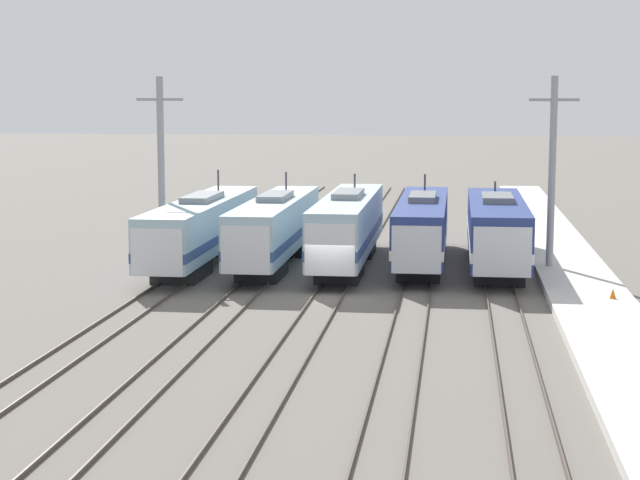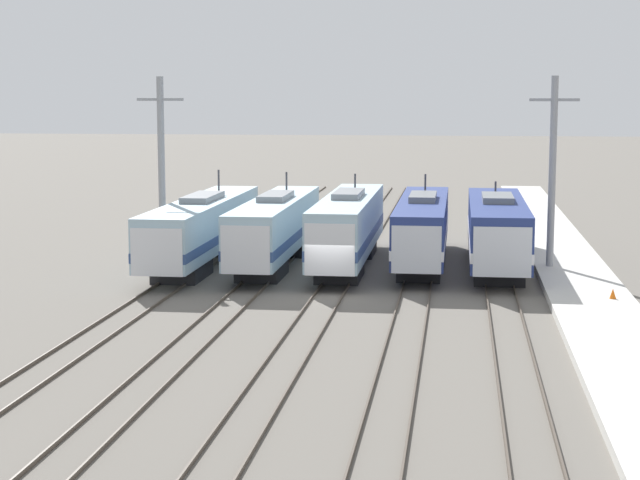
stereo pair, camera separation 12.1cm
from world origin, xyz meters
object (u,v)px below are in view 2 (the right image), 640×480
(locomotive_far_left, at_px, (201,229))
(traffic_cone, at_px, (613,294))
(locomotive_center_right, at_px, (422,229))
(catenary_tower_left, at_px, (162,169))
(locomotive_far_right, at_px, (497,232))
(catenary_tower_right, at_px, (552,173))
(locomotive_center, at_px, (347,229))
(locomotive_center_left, at_px, (274,229))

(locomotive_far_left, relative_size, traffic_cone, 40.43)
(locomotive_center_right, distance_m, catenary_tower_left, 15.44)
(locomotive_far_right, bearing_deg, locomotive_center_right, 167.11)
(locomotive_far_left, relative_size, catenary_tower_right, 1.78)
(locomotive_center_right, height_order, catenary_tower_right, catenary_tower_right)
(catenary_tower_left, distance_m, traffic_cone, 26.46)
(locomotive_center, relative_size, traffic_cone, 37.25)
(locomotive_center_left, height_order, locomotive_far_right, locomotive_center_left)
(locomotive_center, xyz_separation_m, locomotive_center_right, (4.22, 1.26, -0.11))
(catenary_tower_left, xyz_separation_m, catenary_tower_right, (22.11, 0.00, 0.00))
(locomotive_center_right, distance_m, locomotive_far_right, 4.33)
(locomotive_center_left, distance_m, locomotive_center, 4.22)
(locomotive_center_left, distance_m, locomotive_far_right, 12.67)
(locomotive_center_left, distance_m, catenary_tower_left, 7.38)
(locomotive_far_left, distance_m, locomotive_far_right, 16.91)
(locomotive_center_left, bearing_deg, catenary_tower_left, -177.26)
(locomotive_center_right, height_order, catenary_tower_left, catenary_tower_left)
(catenary_tower_left, bearing_deg, locomotive_far_right, 1.65)
(locomotive_center_right, bearing_deg, catenary_tower_right, -12.04)
(locomotive_center_right, relative_size, traffic_cone, 36.97)
(locomotive_far_left, distance_m, catenary_tower_right, 20.10)
(locomotive_center_right, relative_size, catenary_tower_left, 1.63)
(locomotive_far_left, relative_size, catenary_tower_left, 1.78)
(traffic_cone, bearing_deg, locomotive_center_right, 130.63)
(catenary_tower_right, bearing_deg, locomotive_center_right, 167.96)
(locomotive_center, xyz_separation_m, traffic_cone, (13.52, -9.57, -1.62))
(locomotive_center, bearing_deg, traffic_cone, -35.29)
(locomotive_far_left, distance_m, locomotive_center, 8.46)
(locomotive_far_right, bearing_deg, catenary_tower_left, -178.35)
(catenary_tower_right, bearing_deg, locomotive_far_left, -179.64)
(locomotive_center, relative_size, locomotive_center_right, 1.01)
(locomotive_far_right, relative_size, catenary_tower_right, 1.54)
(catenary_tower_left, bearing_deg, traffic_cone, -20.99)
(locomotive_center, height_order, locomotive_center_right, locomotive_center)
(locomotive_center, xyz_separation_m, catenary_tower_right, (11.36, -0.26, 3.35))
(catenary_tower_left, bearing_deg, locomotive_far_left, -3.10)
(locomotive_center_left, bearing_deg, catenary_tower_right, -1.15)
(locomotive_far_right, height_order, traffic_cone, locomotive_far_right)
(catenary_tower_left, bearing_deg, catenary_tower_right, 0.00)
(locomotive_far_left, xyz_separation_m, locomotive_far_right, (16.89, 0.68, 0.05))
(traffic_cone, bearing_deg, catenary_tower_left, 159.01)
(locomotive_center, bearing_deg, catenary_tower_right, -1.30)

